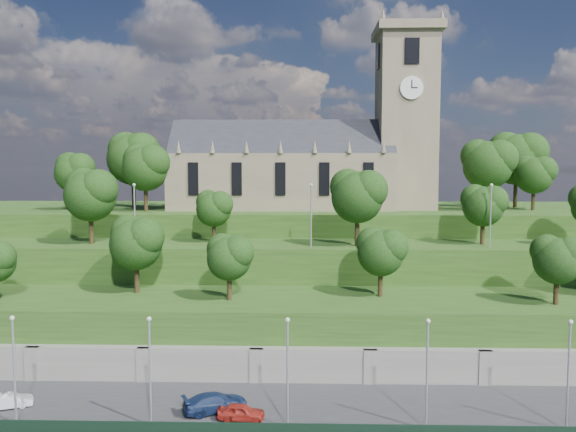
{
  "coord_description": "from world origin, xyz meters",
  "views": [
    {
      "loc": [
        -0.91,
        -36.86,
        20.65
      ],
      "look_at": [
        -2.71,
        30.0,
        15.2
      ],
      "focal_mm": 35.0,
      "sensor_mm": 36.0,
      "label": 1
    }
  ],
  "objects_px": {
    "car_left": "(241,412)",
    "car_middle": "(9,401)",
    "church": "(315,158)",
    "car_right": "(215,402)"
  },
  "relations": [
    {
      "from": "car_left",
      "to": "car_middle",
      "type": "xyz_separation_m",
      "value": [
        -18.48,
        1.58,
        -0.03
      ]
    },
    {
      "from": "car_left",
      "to": "church",
      "type": "bearing_deg",
      "value": -5.56
    },
    {
      "from": "church",
      "to": "car_right",
      "type": "distance_m",
      "value": 46.22
    },
    {
      "from": "car_left",
      "to": "car_right",
      "type": "distance_m",
      "value": 2.6
    },
    {
      "from": "car_left",
      "to": "car_right",
      "type": "height_order",
      "value": "car_right"
    },
    {
      "from": "car_middle",
      "to": "car_right",
      "type": "relative_size",
      "value": 0.7
    },
    {
      "from": "church",
      "to": "car_left",
      "type": "distance_m",
      "value": 47.19
    },
    {
      "from": "church",
      "to": "car_right",
      "type": "relative_size",
      "value": 7.72
    },
    {
      "from": "church",
      "to": "car_middle",
      "type": "height_order",
      "value": "church"
    },
    {
      "from": "church",
      "to": "car_right",
      "type": "xyz_separation_m",
      "value": [
        -8.48,
        -40.89,
        -19.8
      ]
    }
  ]
}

